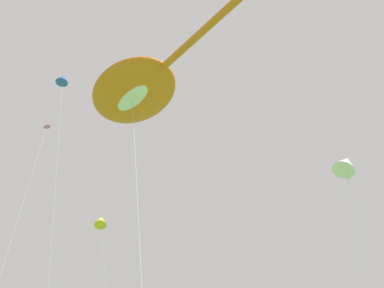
% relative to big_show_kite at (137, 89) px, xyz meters
% --- Properties ---
extents(big_show_kite, '(5.28, 12.89, 18.58)m').
position_rel_big_show_kite_xyz_m(big_show_kite, '(0.00, 0.00, 0.00)').
color(big_show_kite, orange).
rests_on(big_show_kite, ground).
extents(small_kite_delta_white, '(3.21, 3.56, 26.08)m').
position_rel_big_show_kite_xyz_m(small_kite_delta_white, '(1.29, 8.57, 7.46)').
color(small_kite_delta_white, blue).
rests_on(small_kite_delta_white, ground).
extents(small_kite_streamer_purple, '(1.94, 2.56, 16.26)m').
position_rel_big_show_kite_xyz_m(small_kite_streamer_purple, '(8.20, -7.59, -2.56)').
color(small_kite_streamer_purple, white).
rests_on(small_kite_streamer_purple, ground).
extents(small_kite_tiny_distant, '(1.78, 2.57, 24.89)m').
position_rel_big_show_kite_xyz_m(small_kite_tiny_distant, '(3.61, 12.33, 4.89)').
color(small_kite_tiny_distant, pink).
rests_on(small_kite_tiny_distant, ground).
extents(small_kite_bird_shape, '(4.22, 1.27, 14.49)m').
position_rel_big_show_kite_xyz_m(small_kite_bird_shape, '(4.01, 5.18, -4.07)').
color(small_kite_bird_shape, yellow).
rests_on(small_kite_bird_shape, ground).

